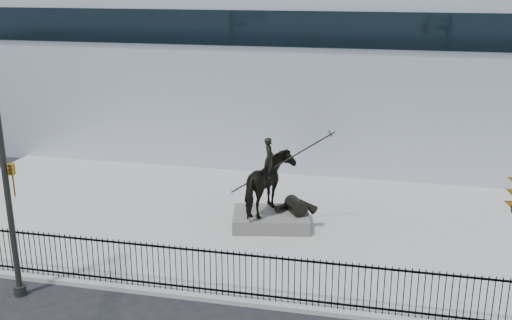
# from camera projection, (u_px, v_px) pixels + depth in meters

# --- Properties ---
(plaza) EXTENTS (30.00, 12.00, 0.15)m
(plaza) POSITION_uv_depth(u_px,v_px,m) (286.00, 225.00, 23.05)
(plaza) COLOR #9B9B98
(plaza) RESTS_ON ground
(building) EXTENTS (44.00, 14.00, 9.00)m
(building) POSITION_uv_depth(u_px,v_px,m) (326.00, 64.00, 33.87)
(building) COLOR silver
(building) RESTS_ON ground
(picket_fence) EXTENTS (22.10, 0.10, 1.50)m
(picket_fence) POSITION_uv_depth(u_px,v_px,m) (253.00, 276.00, 17.44)
(picket_fence) COLOR black
(picket_fence) RESTS_ON plaza
(statue_plinth) EXTENTS (3.18, 2.47, 0.53)m
(statue_plinth) POSITION_uv_depth(u_px,v_px,m) (271.00, 219.00, 22.75)
(statue_plinth) COLOR #52504B
(statue_plinth) RESTS_ON plaza
(equestrian_statue) EXTENTS (3.60, 2.58, 3.10)m
(equestrian_statue) POSITION_uv_depth(u_px,v_px,m) (273.00, 185.00, 22.34)
(equestrian_statue) COLOR black
(equestrian_statue) RESTS_ON statue_plinth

